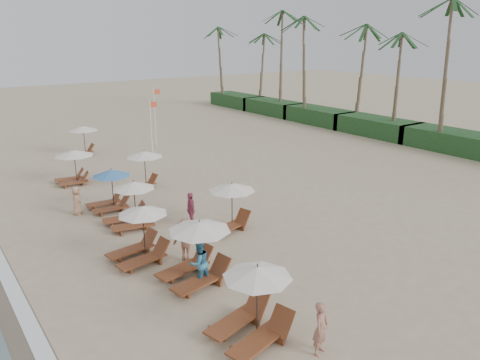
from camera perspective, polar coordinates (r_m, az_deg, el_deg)
ground at (r=20.25m, az=9.70°, el=-8.95°), size 160.00×160.00×0.00m
shrub_hedge at (r=45.10m, az=16.55°, el=6.31°), size 3.20×53.00×1.60m
palm_row at (r=44.87m, az=16.56°, el=17.99°), size 7.00×52.00×12.30m
lounger_station_0 at (r=14.49m, az=1.16°, el=-15.48°), size 2.71×2.45×2.33m
lounger_station_1 at (r=17.54m, az=-5.74°, el=-9.13°), size 2.85×2.37×2.34m
lounger_station_2 at (r=19.46m, az=-12.47°, el=-6.92°), size 2.57×2.14×2.32m
lounger_station_3 at (r=22.91m, az=-13.40°, el=-3.24°), size 2.56×2.29×2.24m
lounger_station_4 at (r=25.43m, az=-15.88°, el=-1.27°), size 2.40×2.02×2.18m
lounger_station_5 at (r=30.55m, az=-19.93°, el=1.76°), size 2.50×2.36×2.14m
inland_station_0 at (r=21.83m, az=-1.20°, el=-2.83°), size 2.75×2.24×2.22m
inland_station_1 at (r=28.56m, az=-11.82°, el=1.94°), size 2.55×2.24×2.22m
inland_station_2 at (r=37.83m, az=-18.85°, el=5.05°), size 2.59×2.24×2.22m
beachgoer_near at (r=14.19m, az=9.93°, el=-17.55°), size 0.72×0.61×1.66m
beachgoer_mid_a at (r=17.42m, az=-5.05°, el=-10.09°), size 0.91×0.74×1.76m
beachgoer_mid_b at (r=19.20m, az=-6.66°, el=-7.30°), size 1.25×1.36×1.83m
beachgoer_far_a at (r=22.52m, az=-6.10°, el=-3.63°), size 0.67×1.08×1.72m
beachgoer_far_b at (r=25.35m, az=-19.47°, el=-2.40°), size 0.78×0.87×1.50m
flag_pole_near at (r=35.16m, az=-10.85°, el=6.54°), size 0.60×0.08×4.46m
flag_pole_far at (r=39.26m, az=-10.42°, el=8.00°), size 0.59×0.08×4.89m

